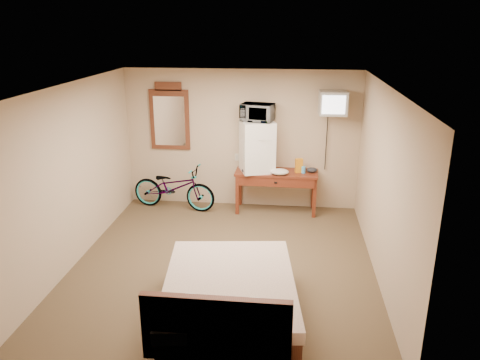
{
  "coord_description": "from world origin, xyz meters",
  "views": [
    {
      "loc": [
        0.88,
        -5.88,
        3.27
      ],
      "look_at": [
        0.17,
        0.56,
        1.07
      ],
      "focal_mm": 35.0,
      "sensor_mm": 36.0,
      "label": 1
    }
  ],
  "objects_px": {
    "wall_mirror": "(170,117)",
    "bicycle": "(174,187)",
    "microwave": "(257,112)",
    "bed": "(229,300)",
    "crt_television": "(333,103)",
    "desk": "(276,178)",
    "mini_fridge": "(257,146)",
    "blue_cup": "(303,170)"
  },
  "relations": [
    {
      "from": "wall_mirror",
      "to": "bicycle",
      "type": "height_order",
      "value": "wall_mirror"
    },
    {
      "from": "microwave",
      "to": "bed",
      "type": "bearing_deg",
      "value": -77.81
    },
    {
      "from": "bicycle",
      "to": "crt_television",
      "type": "bearing_deg",
      "value": -79.11
    },
    {
      "from": "microwave",
      "to": "crt_television",
      "type": "bearing_deg",
      "value": 12.17
    },
    {
      "from": "wall_mirror",
      "to": "bicycle",
      "type": "distance_m",
      "value": 1.27
    },
    {
      "from": "desk",
      "to": "bicycle",
      "type": "relative_size",
      "value": 0.93
    },
    {
      "from": "mini_fridge",
      "to": "blue_cup",
      "type": "distance_m",
      "value": 0.91
    },
    {
      "from": "mini_fridge",
      "to": "wall_mirror",
      "type": "distance_m",
      "value": 1.68
    },
    {
      "from": "blue_cup",
      "to": "bed",
      "type": "distance_m",
      "value": 3.52
    },
    {
      "from": "wall_mirror",
      "to": "bed",
      "type": "relative_size",
      "value": 0.59
    },
    {
      "from": "mini_fridge",
      "to": "bicycle",
      "type": "relative_size",
      "value": 0.57
    },
    {
      "from": "mini_fridge",
      "to": "blue_cup",
      "type": "xyz_separation_m",
      "value": [
        0.82,
        -0.05,
        -0.39
      ]
    },
    {
      "from": "blue_cup",
      "to": "wall_mirror",
      "type": "xyz_separation_m",
      "value": [
        -2.43,
        0.28,
        0.82
      ]
    },
    {
      "from": "bed",
      "to": "microwave",
      "type": "bearing_deg",
      "value": 89.21
    },
    {
      "from": "microwave",
      "to": "bicycle",
      "type": "height_order",
      "value": "microwave"
    },
    {
      "from": "desk",
      "to": "bed",
      "type": "height_order",
      "value": "bed"
    },
    {
      "from": "microwave",
      "to": "wall_mirror",
      "type": "distance_m",
      "value": 1.63
    },
    {
      "from": "mini_fridge",
      "to": "crt_television",
      "type": "bearing_deg",
      "value": -0.8
    },
    {
      "from": "desk",
      "to": "mini_fridge",
      "type": "bearing_deg",
      "value": 173.24
    },
    {
      "from": "blue_cup",
      "to": "microwave",
      "type": "bearing_deg",
      "value": 176.66
    },
    {
      "from": "blue_cup",
      "to": "wall_mirror",
      "type": "relative_size",
      "value": 0.1
    },
    {
      "from": "mini_fridge",
      "to": "blue_cup",
      "type": "bearing_deg",
      "value": -3.32
    },
    {
      "from": "bicycle",
      "to": "mini_fridge",
      "type": "bearing_deg",
      "value": -77.18
    },
    {
      "from": "mini_fridge",
      "to": "desk",
      "type": "bearing_deg",
      "value": -6.76
    },
    {
      "from": "bed",
      "to": "wall_mirror",
      "type": "bearing_deg",
      "value": 113.1
    },
    {
      "from": "microwave",
      "to": "blue_cup",
      "type": "distance_m",
      "value": 1.29
    },
    {
      "from": "bed",
      "to": "crt_television",
      "type": "bearing_deg",
      "value": 68.99
    },
    {
      "from": "crt_television",
      "to": "bed",
      "type": "relative_size",
      "value": 0.28
    },
    {
      "from": "bicycle",
      "to": "bed",
      "type": "relative_size",
      "value": 0.75
    },
    {
      "from": "microwave",
      "to": "blue_cup",
      "type": "relative_size",
      "value": 4.46
    },
    {
      "from": "crt_television",
      "to": "wall_mirror",
      "type": "distance_m",
      "value": 2.9
    },
    {
      "from": "mini_fridge",
      "to": "bicycle",
      "type": "xyz_separation_m",
      "value": [
        -1.5,
        -0.09,
        -0.79
      ]
    },
    {
      "from": "desk",
      "to": "wall_mirror",
      "type": "bearing_deg",
      "value": 172.01
    },
    {
      "from": "blue_cup",
      "to": "crt_television",
      "type": "height_order",
      "value": "crt_television"
    },
    {
      "from": "wall_mirror",
      "to": "mini_fridge",
      "type": "bearing_deg",
      "value": -8.26
    },
    {
      "from": "bed",
      "to": "mini_fridge",
      "type": "bearing_deg",
      "value": 89.21
    },
    {
      "from": "blue_cup",
      "to": "crt_television",
      "type": "bearing_deg",
      "value": 3.97
    },
    {
      "from": "microwave",
      "to": "blue_cup",
      "type": "bearing_deg",
      "value": 9.64
    },
    {
      "from": "mini_fridge",
      "to": "bicycle",
      "type": "height_order",
      "value": "mini_fridge"
    },
    {
      "from": "bed",
      "to": "desk",
      "type": "bearing_deg",
      "value": 83.25
    },
    {
      "from": "blue_cup",
      "to": "bicycle",
      "type": "relative_size",
      "value": 0.08
    },
    {
      "from": "mini_fridge",
      "to": "wall_mirror",
      "type": "height_order",
      "value": "wall_mirror"
    }
  ]
}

